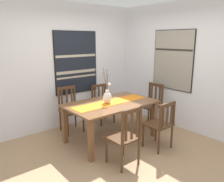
{
  "coord_description": "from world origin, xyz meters",
  "views": [
    {
      "loc": [
        -2.33,
        -2.56,
        1.92
      ],
      "look_at": [
        0.29,
        0.6,
        0.96
      ],
      "focal_mm": 35.66,
      "sensor_mm": 36.0,
      "label": 1
    }
  ],
  "objects_px": {
    "chair_0": "(125,136)",
    "chair_3": "(70,109)",
    "dining_table": "(111,108)",
    "chair_4": "(152,104)",
    "painting_on_back_wall": "(76,63)",
    "centerpiece_vase": "(107,97)",
    "chair_2": "(160,124)",
    "painting_on_side_wall": "(173,60)",
    "chair_1": "(102,103)"
  },
  "relations": [
    {
      "from": "chair_0",
      "to": "chair_3",
      "type": "bearing_deg",
      "value": 89.03
    },
    {
      "from": "chair_3",
      "to": "dining_table",
      "type": "bearing_deg",
      "value": -66.12
    },
    {
      "from": "chair_0",
      "to": "chair_4",
      "type": "distance_m",
      "value": 1.86
    },
    {
      "from": "painting_on_back_wall",
      "to": "chair_3",
      "type": "bearing_deg",
      "value": -139.49
    },
    {
      "from": "centerpiece_vase",
      "to": "chair_4",
      "type": "height_order",
      "value": "centerpiece_vase"
    },
    {
      "from": "chair_2",
      "to": "chair_3",
      "type": "bearing_deg",
      "value": 115.23
    },
    {
      "from": "dining_table",
      "to": "chair_0",
      "type": "height_order",
      "value": "chair_0"
    },
    {
      "from": "dining_table",
      "to": "painting_on_back_wall",
      "type": "xyz_separation_m",
      "value": [
        -0.01,
        1.22,
        0.76
      ]
    },
    {
      "from": "dining_table",
      "to": "chair_3",
      "type": "bearing_deg",
      "value": 113.88
    },
    {
      "from": "chair_3",
      "to": "painting_on_back_wall",
      "type": "xyz_separation_m",
      "value": [
        0.38,
        0.33,
        0.92
      ]
    },
    {
      "from": "dining_table",
      "to": "painting_on_side_wall",
      "type": "distance_m",
      "value": 1.77
    },
    {
      "from": "chair_4",
      "to": "chair_2",
      "type": "bearing_deg",
      "value": -132.07
    },
    {
      "from": "dining_table",
      "to": "chair_2",
      "type": "bearing_deg",
      "value": -63.41
    },
    {
      "from": "centerpiece_vase",
      "to": "painting_on_back_wall",
      "type": "height_order",
      "value": "painting_on_back_wall"
    },
    {
      "from": "chair_1",
      "to": "painting_on_side_wall",
      "type": "xyz_separation_m",
      "value": [
        1.1,
        -1.12,
        1.01
      ]
    },
    {
      "from": "chair_2",
      "to": "painting_on_back_wall",
      "type": "relative_size",
      "value": 0.64
    },
    {
      "from": "centerpiece_vase",
      "to": "painting_on_side_wall",
      "type": "bearing_deg",
      "value": -8.14
    },
    {
      "from": "chair_1",
      "to": "chair_4",
      "type": "bearing_deg",
      "value": -47.96
    },
    {
      "from": "dining_table",
      "to": "painting_on_side_wall",
      "type": "xyz_separation_m",
      "value": [
        1.55,
        -0.24,
        0.83
      ]
    },
    {
      "from": "chair_3",
      "to": "chair_0",
      "type": "bearing_deg",
      "value": -90.97
    },
    {
      "from": "chair_4",
      "to": "painting_on_side_wall",
      "type": "height_order",
      "value": "painting_on_side_wall"
    },
    {
      "from": "chair_0",
      "to": "painting_on_back_wall",
      "type": "bearing_deg",
      "value": 78.71
    },
    {
      "from": "chair_1",
      "to": "chair_4",
      "type": "height_order",
      "value": "chair_4"
    },
    {
      "from": "chair_0",
      "to": "painting_on_back_wall",
      "type": "height_order",
      "value": "painting_on_back_wall"
    },
    {
      "from": "chair_2",
      "to": "chair_3",
      "type": "xyz_separation_m",
      "value": [
        -0.82,
        1.74,
        0.02
      ]
    },
    {
      "from": "chair_0",
      "to": "painting_on_back_wall",
      "type": "relative_size",
      "value": 0.69
    },
    {
      "from": "dining_table",
      "to": "chair_1",
      "type": "relative_size",
      "value": 1.92
    },
    {
      "from": "chair_1",
      "to": "painting_on_back_wall",
      "type": "height_order",
      "value": "painting_on_back_wall"
    },
    {
      "from": "chair_1",
      "to": "painting_on_side_wall",
      "type": "distance_m",
      "value": 1.87
    },
    {
      "from": "centerpiece_vase",
      "to": "painting_on_back_wall",
      "type": "bearing_deg",
      "value": 86.01
    },
    {
      "from": "centerpiece_vase",
      "to": "chair_1",
      "type": "relative_size",
      "value": 0.76
    },
    {
      "from": "chair_1",
      "to": "centerpiece_vase",
      "type": "bearing_deg",
      "value": -121.45
    },
    {
      "from": "chair_0",
      "to": "painting_on_back_wall",
      "type": "xyz_separation_m",
      "value": [
        0.41,
        2.07,
        0.92
      ]
    },
    {
      "from": "chair_0",
      "to": "dining_table",
      "type": "bearing_deg",
      "value": 63.85
    },
    {
      "from": "chair_1",
      "to": "chair_4",
      "type": "distance_m",
      "value": 1.15
    },
    {
      "from": "painting_on_back_wall",
      "to": "centerpiece_vase",
      "type": "bearing_deg",
      "value": -93.99
    },
    {
      "from": "centerpiece_vase",
      "to": "painting_on_side_wall",
      "type": "xyz_separation_m",
      "value": [
        1.64,
        -0.23,
        0.6
      ]
    },
    {
      "from": "chair_2",
      "to": "painting_on_side_wall",
      "type": "distance_m",
      "value": 1.63
    },
    {
      "from": "chair_4",
      "to": "painting_on_side_wall",
      "type": "bearing_deg",
      "value": -38.84
    },
    {
      "from": "chair_3",
      "to": "painting_on_side_wall",
      "type": "distance_m",
      "value": 2.46
    },
    {
      "from": "chair_2",
      "to": "painting_on_side_wall",
      "type": "bearing_deg",
      "value": 28.46
    },
    {
      "from": "centerpiece_vase",
      "to": "chair_3",
      "type": "distance_m",
      "value": 1.02
    },
    {
      "from": "centerpiece_vase",
      "to": "chair_2",
      "type": "relative_size",
      "value": 0.77
    },
    {
      "from": "centerpiece_vase",
      "to": "chair_1",
      "type": "distance_m",
      "value": 1.12
    },
    {
      "from": "painting_on_side_wall",
      "to": "chair_4",
      "type": "bearing_deg",
      "value": 141.16
    },
    {
      "from": "painting_on_side_wall",
      "to": "chair_1",
      "type": "bearing_deg",
      "value": 134.51
    },
    {
      "from": "chair_0",
      "to": "chair_3",
      "type": "distance_m",
      "value": 1.75
    },
    {
      "from": "chair_2",
      "to": "painting_on_side_wall",
      "type": "xyz_separation_m",
      "value": [
        1.12,
        0.61,
        1.01
      ]
    },
    {
      "from": "chair_0",
      "to": "centerpiece_vase",
      "type": "bearing_deg",
      "value": 68.89
    },
    {
      "from": "painting_on_side_wall",
      "to": "centerpiece_vase",
      "type": "bearing_deg",
      "value": 171.86
    }
  ]
}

